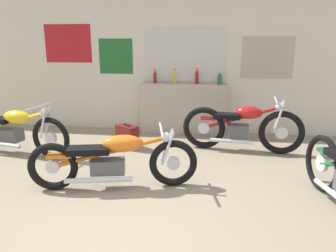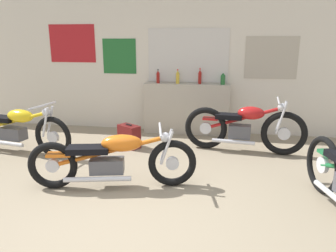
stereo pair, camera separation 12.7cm
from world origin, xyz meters
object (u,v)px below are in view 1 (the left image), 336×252
at_px(bottle_center, 197,77).
at_px(motorcycle_yellow, 13,130).
at_px(bottle_left_center, 175,77).
at_px(hard_case_darkred, 127,137).
at_px(motorcycle_orange, 113,159).
at_px(bottle_leftmost, 155,77).
at_px(motorcycle_red, 242,127).
at_px(bottle_right_center, 220,79).

bearing_deg(bottle_center, motorcycle_yellow, -149.91).
height_order(bottle_left_center, motorcycle_yellow, bottle_left_center).
height_order(motorcycle_yellow, hard_case_darkred, motorcycle_yellow).
xyz_separation_m(motorcycle_yellow, motorcycle_orange, (2.06, -1.03, -0.03)).
relative_size(bottle_left_center, hard_case_darkred, 0.63).
xyz_separation_m(bottle_leftmost, motorcycle_yellow, (-2.12, -1.68, -0.72)).
bearing_deg(motorcycle_red, bottle_leftmost, 149.53).
distance_m(bottle_left_center, motorcycle_orange, 2.85).
bearing_deg(bottle_right_center, bottle_left_center, -179.15).
bearing_deg(motorcycle_yellow, motorcycle_red, 10.21).
bearing_deg(motorcycle_red, motorcycle_yellow, -169.79).
distance_m(bottle_center, bottle_right_center, 0.45).
xyz_separation_m(motorcycle_red, hard_case_darkred, (-2.00, -0.11, -0.23)).
relative_size(bottle_center, motorcycle_red, 0.15).
distance_m(bottle_left_center, bottle_right_center, 0.89).
height_order(bottle_right_center, motorcycle_yellow, bottle_right_center).
bearing_deg(motorcycle_orange, bottle_leftmost, 88.74).
xyz_separation_m(bottle_left_center, hard_case_darkred, (-0.71, -1.10, -0.94)).
height_order(bottle_left_center, bottle_center, bottle_center).
bearing_deg(motorcycle_orange, bottle_right_center, 63.59).
xyz_separation_m(motorcycle_yellow, hard_case_darkred, (1.81, 0.57, -0.22)).
relative_size(motorcycle_orange, hard_case_darkred, 4.74).
distance_m(bottle_center, motorcycle_yellow, 3.50).
relative_size(bottle_left_center, motorcycle_yellow, 0.13).
distance_m(bottle_right_center, motorcycle_red, 1.28).
relative_size(motorcycle_yellow, motorcycle_orange, 1.01).
relative_size(bottle_leftmost, motorcycle_red, 0.14).
xyz_separation_m(bottle_leftmost, bottle_left_center, (0.40, 0.00, 0.00)).
height_order(motorcycle_yellow, motorcycle_orange, motorcycle_yellow).
height_order(motorcycle_red, motorcycle_yellow, motorcycle_red).
relative_size(bottle_right_center, motorcycle_orange, 0.12).
bearing_deg(hard_case_darkred, bottle_leftmost, 74.18).
relative_size(bottle_center, bottle_right_center, 1.23).
relative_size(bottle_right_center, motorcycle_yellow, 0.12).
height_order(bottle_leftmost, motorcycle_orange, bottle_leftmost).
distance_m(bottle_leftmost, hard_case_darkred, 1.48).
bearing_deg(bottle_leftmost, motorcycle_red, -30.47).
xyz_separation_m(bottle_right_center, hard_case_darkred, (-1.61, -1.12, -0.92)).
distance_m(bottle_left_center, motorcycle_red, 1.77).
bearing_deg(bottle_left_center, bottle_right_center, 0.85).
bearing_deg(motorcycle_orange, motorcycle_red, 44.60).
xyz_separation_m(bottle_center, hard_case_darkred, (-1.15, -1.14, -0.95)).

